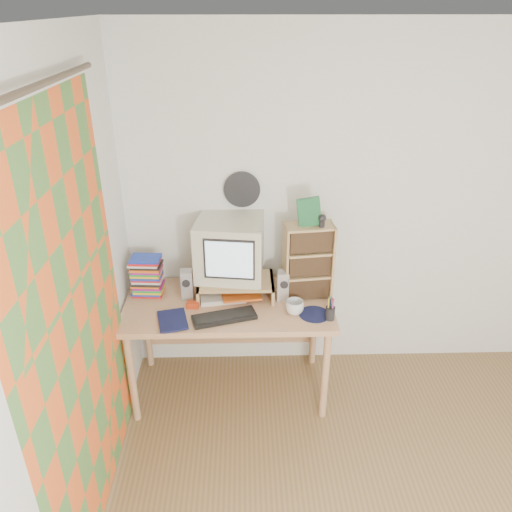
{
  "coord_description": "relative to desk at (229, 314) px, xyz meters",
  "views": [
    {
      "loc": [
        -0.92,
        -1.49,
        2.56
      ],
      "look_at": [
        -0.84,
        1.33,
        1.13
      ],
      "focal_mm": 35.0,
      "sensor_mm": 36.0,
      "label": 1
    }
  ],
  "objects": [
    {
      "name": "back_wall",
      "position": [
        1.03,
        0.31,
        0.63
      ],
      "size": [
        3.5,
        0.0,
        3.5
      ],
      "primitive_type": "plane",
      "rotation": [
        1.57,
        0.0,
        0.0
      ],
      "color": "silver",
      "rests_on": "floor"
    },
    {
      "name": "left_wall",
      "position": [
        -0.72,
        -1.44,
        0.63
      ],
      "size": [
        0.0,
        3.5,
        3.5
      ],
      "primitive_type": "plane",
      "rotation": [
        1.57,
        0.0,
        1.57
      ],
      "color": "silver",
      "rests_on": "floor"
    },
    {
      "name": "curtain",
      "position": [
        -0.68,
        -0.96,
        0.53
      ],
      "size": [
        0.0,
        2.2,
        2.2
      ],
      "primitive_type": "plane",
      "rotation": [
        1.57,
        0.0,
        1.57
      ],
      "color": "#E95B21",
      "rests_on": "left_wall"
    },
    {
      "name": "wall_disc",
      "position": [
        0.1,
        0.29,
        0.81
      ],
      "size": [
        0.25,
        0.02,
        0.25
      ],
      "primitive_type": "cylinder",
      "rotation": [
        1.57,
        0.0,
        0.0
      ],
      "color": "black",
      "rests_on": "back_wall"
    },
    {
      "name": "desk",
      "position": [
        0.0,
        0.0,
        0.0
      ],
      "size": [
        1.4,
        0.7,
        0.75
      ],
      "color": "tan",
      "rests_on": "floor"
    },
    {
      "name": "monitor_riser",
      "position": [
        0.05,
        0.04,
        0.23
      ],
      "size": [
        0.52,
        0.3,
        0.12
      ],
      "color": "tan",
      "rests_on": "desk"
    },
    {
      "name": "crt_monitor",
      "position": [
        0.01,
        0.09,
        0.46
      ],
      "size": [
        0.48,
        0.48,
        0.41
      ],
      "primitive_type": "cube",
      "rotation": [
        0.0,
        0.0,
        -0.14
      ],
      "color": "beige",
      "rests_on": "monitor_riser"
    },
    {
      "name": "speaker_left",
      "position": [
        -0.28,
        0.01,
        0.24
      ],
      "size": [
        0.08,
        0.08,
        0.21
      ],
      "primitive_type": "cube",
      "rotation": [
        0.0,
        0.0,
        0.06
      ],
      "color": "#B5B4BA",
      "rests_on": "desk"
    },
    {
      "name": "speaker_right",
      "position": [
        0.37,
        -0.03,
        0.24
      ],
      "size": [
        0.09,
        0.09,
        0.21
      ],
      "primitive_type": "cube",
      "rotation": [
        0.0,
        0.0,
        -0.11
      ],
      "color": "#B5B4BA",
      "rests_on": "desk"
    },
    {
      "name": "keyboard",
      "position": [
        -0.02,
        -0.26,
        0.15
      ],
      "size": [
        0.43,
        0.24,
        0.03
      ],
      "primitive_type": "cube",
      "rotation": [
        0.0,
        0.0,
        0.27
      ],
      "color": "black",
      "rests_on": "desk"
    },
    {
      "name": "dvd_stack",
      "position": [
        -0.56,
        0.06,
        0.28
      ],
      "size": [
        0.21,
        0.15,
        0.28
      ],
      "primitive_type": null,
      "rotation": [
        0.0,
        0.0,
        -0.06
      ],
      "color": "brown",
      "rests_on": "desk"
    },
    {
      "name": "cd_rack",
      "position": [
        0.54,
        0.02,
        0.4
      ],
      "size": [
        0.34,
        0.21,
        0.53
      ],
      "primitive_type": "cube",
      "rotation": [
        0.0,
        0.0,
        0.12
      ],
      "color": "tan",
      "rests_on": "desk"
    },
    {
      "name": "mug",
      "position": [
        0.43,
        -0.21,
        0.18
      ],
      "size": [
        0.15,
        0.15,
        0.09
      ],
      "primitive_type": "imported",
      "rotation": [
        0.0,
        0.0,
        0.3
      ],
      "color": "silver",
      "rests_on": "desk"
    },
    {
      "name": "diary",
      "position": [
        -0.44,
        -0.3,
        0.16
      ],
      "size": [
        0.25,
        0.21,
        0.04
      ],
      "primitive_type": "imported",
      "rotation": [
        0.0,
        0.0,
        0.23
      ],
      "color": "#10153D",
      "rests_on": "desk"
    },
    {
      "name": "mousepad",
      "position": [
        0.56,
        -0.23,
        0.14
      ],
      "size": [
        0.22,
        0.22,
        0.0
      ],
      "primitive_type": "cylinder",
      "rotation": [
        0.0,
        0.0,
        0.08
      ],
      "color": "#0F1634",
      "rests_on": "desk"
    },
    {
      "name": "pen_cup",
      "position": [
        0.66,
        -0.28,
        0.2
      ],
      "size": [
        0.08,
        0.08,
        0.12
      ],
      "primitive_type": null,
      "rotation": [
        0.0,
        0.0,
        -0.26
      ],
      "color": "black",
      "rests_on": "desk"
    },
    {
      "name": "papers",
      "position": [
        0.01,
        0.01,
        0.15
      ],
      "size": [
        0.33,
        0.26,
        0.04
      ],
      "primitive_type": null,
      "rotation": [
        0.0,
        0.0,
        0.13
      ],
      "color": "beige",
      "rests_on": "desk"
    },
    {
      "name": "red_box",
      "position": [
        -0.23,
        -0.12,
        0.15
      ],
      "size": [
        0.09,
        0.06,
        0.04
      ],
      "primitive_type": "cube",
      "rotation": [
        0.0,
        0.0,
        -0.1
      ],
      "color": "#B43313",
      "rests_on": "desk"
    },
    {
      "name": "game_box",
      "position": [
        0.53,
        0.0,
        0.76
      ],
      "size": [
        0.15,
        0.03,
        0.19
      ],
      "primitive_type": "cube",
      "rotation": [
        0.0,
        0.0,
        0.02
      ],
      "color": "#1A5B31",
      "rests_on": "cd_rack"
    },
    {
      "name": "webcam",
      "position": [
        0.61,
        -0.02,
        0.71
      ],
      "size": [
        0.05,
        0.05,
        0.09
      ],
      "primitive_type": null,
      "rotation": [
        0.0,
        0.0,
        0.05
      ],
      "color": "black",
      "rests_on": "cd_rack"
    }
  ]
}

